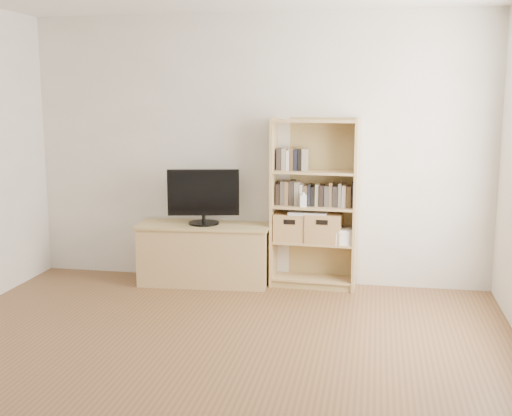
% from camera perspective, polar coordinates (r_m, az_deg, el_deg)
% --- Properties ---
extents(floor, '(4.50, 5.00, 0.01)m').
position_cam_1_polar(floor, '(4.23, -6.33, -15.71)').
color(floor, brown).
rests_on(floor, ground).
extents(back_wall, '(4.50, 0.02, 2.60)m').
position_cam_1_polar(back_wall, '(6.27, 0.12, 5.16)').
color(back_wall, silver).
rests_on(back_wall, floor).
extents(tv_stand, '(1.27, 0.55, 0.57)m').
position_cam_1_polar(tv_stand, '(6.32, -4.62, -4.18)').
color(tv_stand, tan).
rests_on(tv_stand, floor).
extents(bookshelf, '(0.82, 0.33, 1.62)m').
position_cam_1_polar(bookshelf, '(6.11, 5.18, 0.37)').
color(bookshelf, tan).
rests_on(bookshelf, floor).
extents(television, '(0.69, 0.20, 0.54)m').
position_cam_1_polar(television, '(6.20, -4.69, 1.03)').
color(television, black).
rests_on(television, tv_stand).
extents(books_row_mid, '(0.87, 0.23, 0.23)m').
position_cam_1_polar(books_row_mid, '(6.11, 5.22, 1.29)').
color(books_row_mid, black).
rests_on(books_row_mid, bookshelf).
extents(books_row_upper, '(0.36, 0.16, 0.18)m').
position_cam_1_polar(books_row_upper, '(6.10, 3.58, 4.24)').
color(books_row_upper, black).
rests_on(books_row_upper, bookshelf).
extents(baby_monitor, '(0.07, 0.05, 0.11)m').
position_cam_1_polar(baby_monitor, '(6.03, 4.22, 0.62)').
color(baby_monitor, white).
rests_on(baby_monitor, bookshelf).
extents(basket_left, '(0.32, 0.26, 0.26)m').
position_cam_1_polar(basket_left, '(6.18, 3.15, -1.66)').
color(basket_left, '#A36D49').
rests_on(basket_left, bookshelf).
extents(basket_right, '(0.35, 0.29, 0.27)m').
position_cam_1_polar(basket_right, '(6.13, 6.06, -1.74)').
color(basket_right, '#A36D49').
rests_on(basket_right, bookshelf).
extents(laptop, '(0.36, 0.25, 0.03)m').
position_cam_1_polar(laptop, '(6.12, 4.67, -0.41)').
color(laptop, silver).
rests_on(laptop, basket_left).
extents(magazine_stack, '(0.22, 0.28, 0.11)m').
position_cam_1_polar(magazine_stack, '(6.13, 7.72, -2.54)').
color(magazine_stack, silver).
rests_on(magazine_stack, bookshelf).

